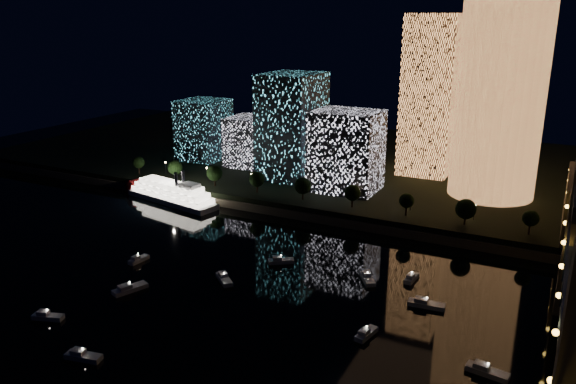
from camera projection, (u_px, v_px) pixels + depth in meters
name	position (u px, v px, depth m)	size (l,w,h in m)	color
ground	(256.00, 346.00, 127.32)	(520.00, 520.00, 0.00)	black
far_bank	(426.00, 171.00, 262.96)	(420.00, 160.00, 5.00)	black
seawall	(372.00, 226.00, 196.77)	(420.00, 6.00, 3.00)	#6B5E4C
tower_cylindrical	(501.00, 85.00, 207.45)	(34.00, 34.00, 84.96)	#EF924C
tower_rectangular	(430.00, 96.00, 241.27)	(21.39, 21.39, 68.07)	#EF924C
midrise_blocks	(280.00, 135.00, 244.74)	(104.29, 40.35, 44.26)	silver
riverboat	(168.00, 192.00, 227.08)	(47.64, 18.18, 14.08)	silver
motorboats	(275.00, 312.00, 140.27)	(109.52, 75.80, 2.78)	silver
esplanade_trees	(301.00, 185.00, 212.53)	(165.33, 6.89, 8.95)	black
street_lamps	(300.00, 184.00, 219.40)	(132.70, 0.70, 5.65)	black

